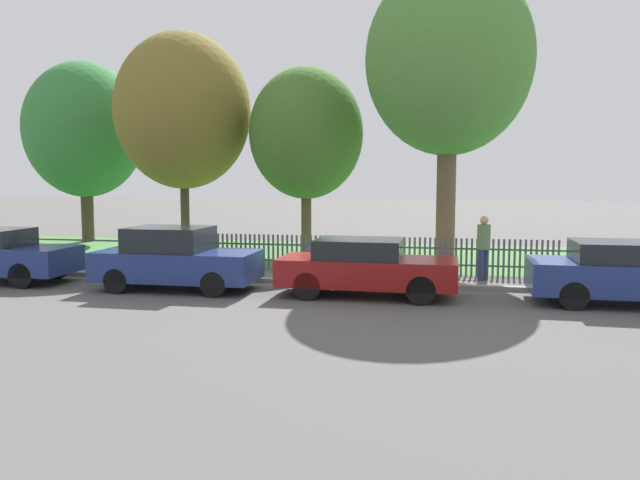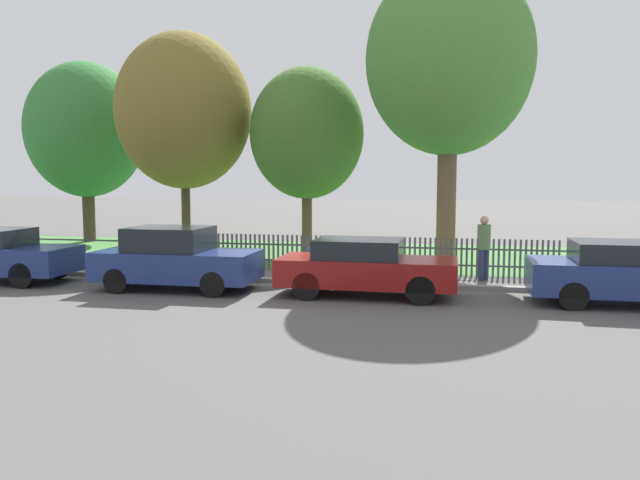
{
  "view_description": "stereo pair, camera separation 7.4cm",
  "coord_description": "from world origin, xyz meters",
  "px_view_note": "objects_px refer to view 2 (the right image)",
  "views": [
    {
      "loc": [
        2.7,
        -15.7,
        2.83
      ],
      "look_at": [
        -0.66,
        0.81,
        1.1
      ],
      "focal_mm": 35.0,
      "sensor_mm": 36.0,
      "label": 1
    },
    {
      "loc": [
        2.77,
        -15.69,
        2.83
      ],
      "look_at": [
        -0.66,
        0.81,
        1.1
      ],
      "focal_mm": 35.0,
      "sensor_mm": 36.0,
      "label": 2
    }
  ],
  "objects_px": {
    "parked_car_black_saloon": "(176,259)",
    "tree_mid_park": "(307,134)",
    "parked_car_navy_estate": "(365,267)",
    "tree_behind_motorcycle": "(184,111)",
    "tree_nearest_kerb": "(86,130)",
    "parked_car_red_compact": "(632,273)",
    "covered_motorcycle": "(341,255)",
    "tree_far_left": "(449,60)",
    "pedestrian_near_fence": "(484,244)"
  },
  "relations": [
    {
      "from": "covered_motorcycle",
      "to": "tree_nearest_kerb",
      "type": "height_order",
      "value": "tree_nearest_kerb"
    },
    {
      "from": "parked_car_navy_estate",
      "to": "tree_behind_motorcycle",
      "type": "relative_size",
      "value": 0.52
    },
    {
      "from": "parked_car_navy_estate",
      "to": "tree_nearest_kerb",
      "type": "xyz_separation_m",
      "value": [
        -13.42,
        9.98,
        4.08
      ]
    },
    {
      "from": "tree_far_left",
      "to": "pedestrian_near_fence",
      "type": "bearing_deg",
      "value": -66.14
    },
    {
      "from": "parked_car_red_compact",
      "to": "tree_nearest_kerb",
      "type": "height_order",
      "value": "tree_nearest_kerb"
    },
    {
      "from": "parked_car_black_saloon",
      "to": "tree_behind_motorcycle",
      "type": "distance_m",
      "value": 9.2
    },
    {
      "from": "parked_car_black_saloon",
      "to": "tree_mid_park",
      "type": "xyz_separation_m",
      "value": [
        1.72,
        7.18,
        3.53
      ]
    },
    {
      "from": "parked_car_black_saloon",
      "to": "tree_far_left",
      "type": "distance_m",
      "value": 10.1
    },
    {
      "from": "tree_behind_motorcycle",
      "to": "tree_mid_park",
      "type": "xyz_separation_m",
      "value": [
        4.73,
        -0.29,
        -0.9
      ]
    },
    {
      "from": "parked_car_navy_estate",
      "to": "covered_motorcycle",
      "type": "distance_m",
      "value": 2.31
    },
    {
      "from": "covered_motorcycle",
      "to": "parked_car_black_saloon",
      "type": "bearing_deg",
      "value": -151.43
    },
    {
      "from": "tree_mid_park",
      "to": "tree_behind_motorcycle",
      "type": "bearing_deg",
      "value": 176.44
    },
    {
      "from": "tree_mid_park",
      "to": "tree_far_left",
      "type": "relative_size",
      "value": 0.72
    },
    {
      "from": "tree_mid_park",
      "to": "covered_motorcycle",
      "type": "bearing_deg",
      "value": -67.11
    },
    {
      "from": "parked_car_navy_estate",
      "to": "pedestrian_near_fence",
      "type": "distance_m",
      "value": 4.07
    },
    {
      "from": "parked_car_red_compact",
      "to": "tree_mid_park",
      "type": "bearing_deg",
      "value": 142.46
    },
    {
      "from": "covered_motorcycle",
      "to": "tree_mid_park",
      "type": "height_order",
      "value": "tree_mid_park"
    },
    {
      "from": "parked_car_black_saloon",
      "to": "pedestrian_near_fence",
      "type": "bearing_deg",
      "value": 20.8
    },
    {
      "from": "parked_car_red_compact",
      "to": "tree_behind_motorcycle",
      "type": "relative_size",
      "value": 0.55
    },
    {
      "from": "parked_car_red_compact",
      "to": "tree_behind_motorcycle",
      "type": "xyz_separation_m",
      "value": [
        -13.62,
        7.28,
        4.49
      ]
    },
    {
      "from": "tree_mid_park",
      "to": "parked_car_red_compact",
      "type": "bearing_deg",
      "value": -38.14
    },
    {
      "from": "tree_nearest_kerb",
      "to": "tree_mid_park",
      "type": "relative_size",
      "value": 1.16
    },
    {
      "from": "parked_car_red_compact",
      "to": "tree_mid_park",
      "type": "distance_m",
      "value": 11.86
    },
    {
      "from": "tree_mid_park",
      "to": "tree_far_left",
      "type": "distance_m",
      "value": 5.58
    },
    {
      "from": "parked_car_navy_estate",
      "to": "tree_nearest_kerb",
      "type": "distance_m",
      "value": 17.22
    },
    {
      "from": "covered_motorcycle",
      "to": "tree_far_left",
      "type": "distance_m",
      "value": 6.99
    },
    {
      "from": "tree_mid_park",
      "to": "pedestrian_near_fence",
      "type": "distance_m",
      "value": 7.97
    },
    {
      "from": "parked_car_navy_estate",
      "to": "covered_motorcycle",
      "type": "relative_size",
      "value": 1.98
    },
    {
      "from": "tree_mid_park",
      "to": "pedestrian_near_fence",
      "type": "relative_size",
      "value": 3.77
    },
    {
      "from": "covered_motorcycle",
      "to": "tree_behind_motorcycle",
      "type": "distance_m",
      "value": 9.75
    },
    {
      "from": "pedestrian_near_fence",
      "to": "parked_car_red_compact",
      "type": "bearing_deg",
      "value": -100.67
    },
    {
      "from": "tree_nearest_kerb",
      "to": "tree_mid_park",
      "type": "distance_m",
      "value": 10.78
    },
    {
      "from": "tree_nearest_kerb",
      "to": "covered_motorcycle",
      "type": "bearing_deg",
      "value": -32.21
    },
    {
      "from": "covered_motorcycle",
      "to": "tree_mid_park",
      "type": "distance_m",
      "value": 6.52
    },
    {
      "from": "parked_car_navy_estate",
      "to": "parked_car_red_compact",
      "type": "relative_size",
      "value": 0.94
    },
    {
      "from": "tree_far_left",
      "to": "tree_nearest_kerb",
      "type": "bearing_deg",
      "value": 162.65
    },
    {
      "from": "parked_car_navy_estate",
      "to": "tree_mid_park",
      "type": "distance_m",
      "value": 8.53
    },
    {
      "from": "tree_nearest_kerb",
      "to": "tree_behind_motorcycle",
      "type": "xyz_separation_m",
      "value": [
        5.66,
        -2.58,
        0.43
      ]
    },
    {
      "from": "parked_car_black_saloon",
      "to": "tree_mid_park",
      "type": "height_order",
      "value": "tree_mid_park"
    },
    {
      "from": "tree_behind_motorcycle",
      "to": "tree_far_left",
      "type": "relative_size",
      "value": 0.87
    },
    {
      "from": "tree_far_left",
      "to": "covered_motorcycle",
      "type": "bearing_deg",
      "value": -131.48
    },
    {
      "from": "parked_car_navy_estate",
      "to": "tree_behind_motorcycle",
      "type": "distance_m",
      "value": 11.64
    },
    {
      "from": "tree_behind_motorcycle",
      "to": "tree_mid_park",
      "type": "distance_m",
      "value": 4.82
    },
    {
      "from": "parked_car_navy_estate",
      "to": "tree_far_left",
      "type": "height_order",
      "value": "tree_far_left"
    },
    {
      "from": "parked_car_red_compact",
      "to": "tree_behind_motorcycle",
      "type": "distance_m",
      "value": 16.08
    },
    {
      "from": "parked_car_black_saloon",
      "to": "parked_car_navy_estate",
      "type": "distance_m",
      "value": 4.76
    },
    {
      "from": "parked_car_red_compact",
      "to": "tree_mid_park",
      "type": "relative_size",
      "value": 0.67
    },
    {
      "from": "covered_motorcycle",
      "to": "tree_far_left",
      "type": "relative_size",
      "value": 0.23
    },
    {
      "from": "tree_nearest_kerb",
      "to": "pedestrian_near_fence",
      "type": "distance_m",
      "value": 18.15
    },
    {
      "from": "parked_car_red_compact",
      "to": "pedestrian_near_fence",
      "type": "bearing_deg",
      "value": 137.98
    }
  ]
}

